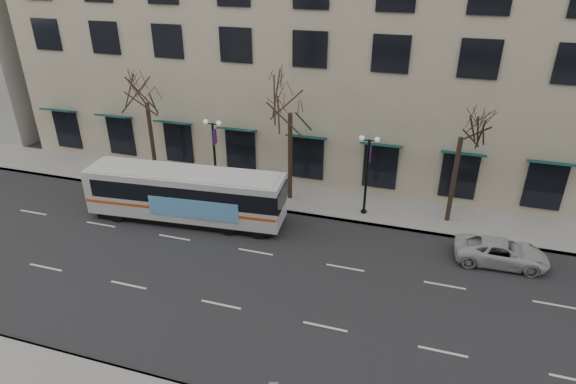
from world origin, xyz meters
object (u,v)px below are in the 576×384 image
at_px(tree_far_mid, 290,98).
at_px(lamp_post_right, 367,172).
at_px(lamp_post_left, 215,153).
at_px(white_pickup, 501,252).
at_px(tree_far_right, 464,121).
at_px(tree_far_left, 145,88).
at_px(city_bus, 187,194).

bearing_deg(tree_far_mid, lamp_post_right, -6.83).
bearing_deg(lamp_post_left, white_pickup, -9.64).
bearing_deg(lamp_post_right, tree_far_right, 6.85).
relative_size(lamp_post_left, white_pickup, 1.10).
relative_size(tree_far_left, lamp_post_right, 1.60).
xyz_separation_m(tree_far_right, white_pickup, (2.72, -3.61, -5.76)).
bearing_deg(city_bus, lamp_post_right, 15.60).
xyz_separation_m(tree_far_mid, city_bus, (-5.14, -4.37, -5.13)).
distance_m(tree_far_mid, city_bus, 8.48).
relative_size(tree_far_left, white_pickup, 1.76).
distance_m(tree_far_left, white_pickup, 23.78).
bearing_deg(white_pickup, city_bus, 89.73).
height_order(lamp_post_right, white_pickup, lamp_post_right).
xyz_separation_m(lamp_post_left, lamp_post_right, (10.00, 0.00, 0.00)).
bearing_deg(tree_far_mid, tree_far_left, -180.00).
relative_size(tree_far_mid, lamp_post_right, 1.64).
xyz_separation_m(tree_far_right, lamp_post_left, (-14.99, -0.60, -3.48)).
bearing_deg(tree_far_left, city_bus, -41.98).
distance_m(tree_far_right, city_bus, 16.43).
bearing_deg(tree_far_mid, city_bus, -139.64).
relative_size(tree_far_left, tree_far_mid, 0.98).
bearing_deg(lamp_post_right, white_pickup, -21.31).
height_order(lamp_post_left, city_bus, lamp_post_left).
xyz_separation_m(tree_far_right, lamp_post_right, (-4.99, -0.60, -3.48)).
relative_size(tree_far_right, city_bus, 0.66).
bearing_deg(tree_far_left, lamp_post_right, -2.29).
bearing_deg(lamp_post_left, tree_far_left, 173.17).
bearing_deg(tree_far_right, city_bus, -163.90).
distance_m(tree_far_left, tree_far_mid, 10.00).
xyz_separation_m(tree_far_mid, lamp_post_left, (-4.99, -0.60, -3.96)).
relative_size(tree_far_mid, white_pickup, 1.81).
xyz_separation_m(city_bus, white_pickup, (17.86, 0.76, -1.11)).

